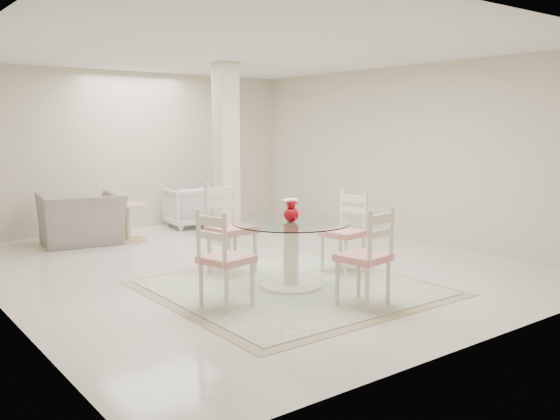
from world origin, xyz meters
TOP-DOWN VIEW (x-y plane):
  - ground at (0.00, 0.00)m, footprint 7.00×7.00m
  - room_shell at (0.00, 0.00)m, footprint 6.02×7.02m
  - column at (0.50, 1.30)m, footprint 0.30×0.30m
  - area_rug at (-0.28, -1.26)m, footprint 2.84×2.84m
  - dining_table at (-0.28, -1.26)m, footprint 1.29×1.29m
  - red_vase at (-0.28, -1.26)m, footprint 0.20×0.17m
  - dining_chair_east at (0.73, -1.08)m, footprint 0.50×0.50m
  - dining_chair_north at (-0.45, -0.25)m, footprint 0.52×0.52m
  - dining_chair_west at (-1.28, -1.44)m, footprint 0.52×0.52m
  - dining_chair_south at (-0.10, -2.26)m, footprint 0.50×0.50m
  - recliner_taupe at (-1.26, 2.62)m, footprint 1.32×1.20m
  - armchair_white at (0.78, 2.99)m, footprint 0.85×0.87m
  - side_table at (-0.63, 2.38)m, footprint 0.56×0.56m

SIDE VIEW (x-z plane):
  - ground at x=0.00m, z-range 0.00..0.00m
  - area_rug at x=-0.28m, z-range 0.00..0.02m
  - side_table at x=-0.63m, z-range -0.02..0.56m
  - armchair_white at x=0.78m, z-range 0.00..0.71m
  - dining_table at x=-0.28m, z-range 0.01..0.75m
  - recliner_taupe at x=-1.26m, z-range 0.00..0.77m
  - dining_chair_west at x=-1.28m, z-range 0.03..1.11m
  - dining_chair_east at x=0.73m, z-range 0.03..1.12m
  - dining_chair_south at x=-0.10m, z-range 0.03..1.13m
  - dining_chair_north at x=-0.45m, z-range 0.03..1.24m
  - red_vase at x=-0.28m, z-range 0.74..0.99m
  - column at x=0.50m, z-range 0.00..2.70m
  - room_shell at x=0.00m, z-range 0.50..3.21m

